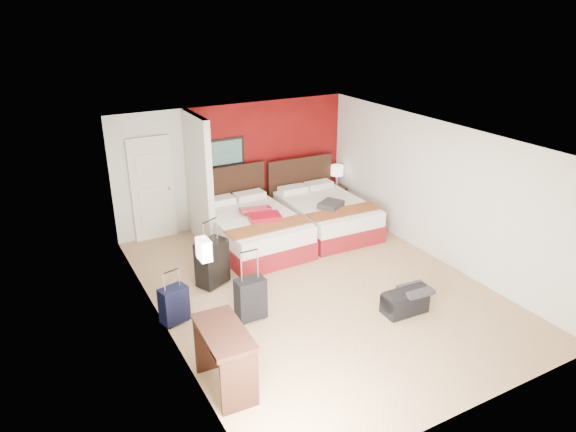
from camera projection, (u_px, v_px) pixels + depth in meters
ground at (315, 287)px, 8.70m from camera, size 6.50×6.50×0.00m
room_walls at (200, 204)px, 8.75m from camera, size 5.02×6.52×2.50m
red_accent_panel at (267, 160)px, 11.17m from camera, size 3.50×0.04×2.50m
partition_wall at (199, 180)px, 9.89m from camera, size 0.12×1.20×2.50m
entry_door at (152, 189)px, 10.13m from camera, size 0.82×0.06×2.05m
bed_left at (253, 231)px, 10.00m from camera, size 1.59×2.22×0.65m
bed_right at (326, 216)px, 10.73m from camera, size 1.52×2.13×0.63m
red_suitcase_open at (260, 214)px, 9.82m from camera, size 0.73×0.90×0.10m
jacket_bundle at (331, 205)px, 10.30m from camera, size 0.59×0.55×0.11m
nightstand at (336, 198)px, 11.88m from camera, size 0.39×0.39×0.52m
table_lamp at (337, 176)px, 11.68m from camera, size 0.34×0.34×0.50m
suitcase_black at (212, 264)px, 8.63m from camera, size 0.60×0.51×0.77m
suitcase_charcoal at (251, 300)px, 7.72m from camera, size 0.43×0.27×0.63m
suitcase_navy at (174, 306)px, 7.65m from camera, size 0.44×0.33×0.55m
duffel_bag at (405, 302)px, 7.95m from camera, size 0.68×0.38×0.34m
jacket_draped at (416, 290)px, 7.90m from camera, size 0.48×0.42×0.06m
desk at (225, 360)px, 6.29m from camera, size 0.55×1.03×0.84m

